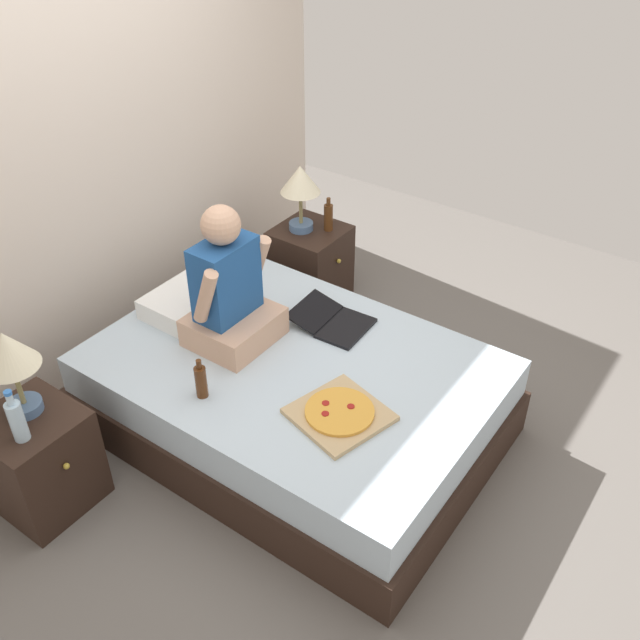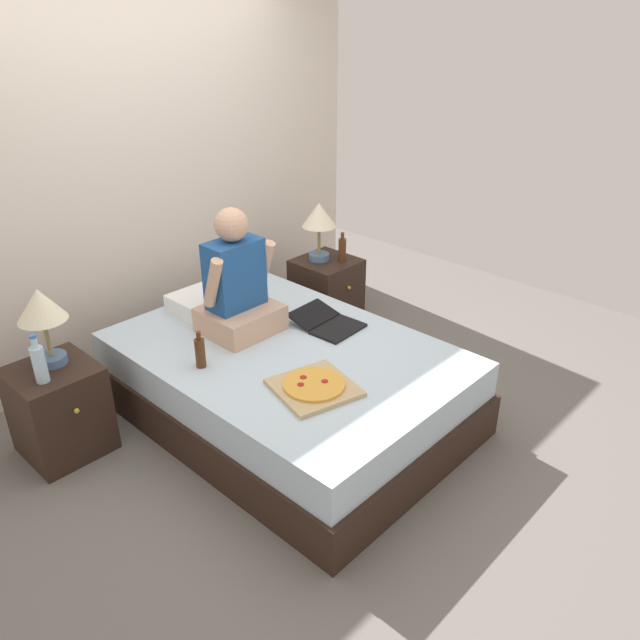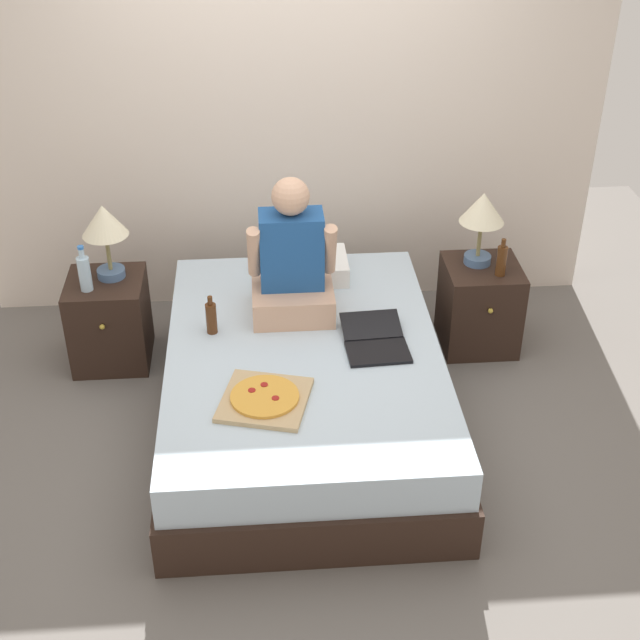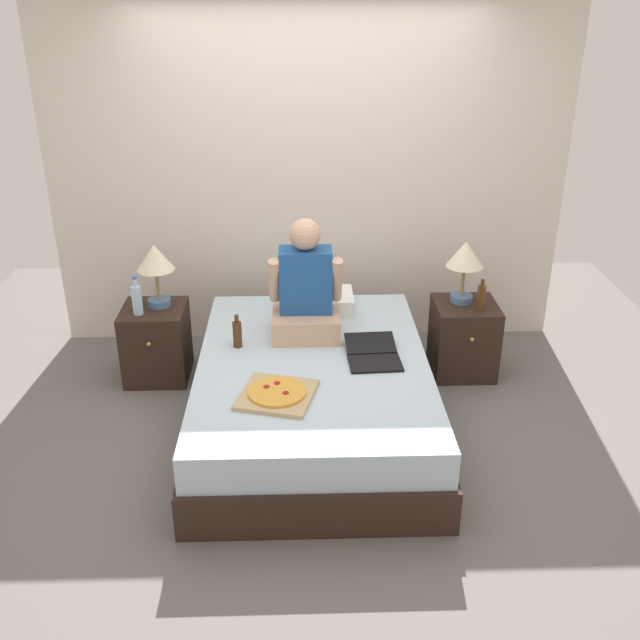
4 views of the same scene
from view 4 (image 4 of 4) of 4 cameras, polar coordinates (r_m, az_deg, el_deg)
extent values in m
plane|color=#66605B|center=(4.66, -0.54, -8.48)|extent=(5.85, 5.85, 0.00)
cube|color=beige|center=(5.44, -0.94, 11.02)|extent=(3.85, 0.12, 2.50)
cube|color=black|center=(4.58, -0.54, -7.09)|extent=(1.46, 2.08, 0.27)
cube|color=silver|center=(4.46, -0.56, -4.44)|extent=(1.42, 2.02, 0.22)
cube|color=black|center=(5.23, -12.95, -1.77)|extent=(0.44, 0.44, 0.54)
sphere|color=gold|center=(4.98, -13.53, -1.89)|extent=(0.03, 0.03, 0.03)
cylinder|color=#4C6B93|center=(5.14, -12.73, 1.40)|extent=(0.16, 0.16, 0.05)
cylinder|color=olive|center=(5.09, -12.87, 2.79)|extent=(0.02, 0.02, 0.22)
cone|color=beige|center=(5.02, -13.09, 4.91)|extent=(0.26, 0.26, 0.18)
cylinder|color=silver|center=(5.01, -14.43, 1.53)|extent=(0.07, 0.07, 0.20)
cylinder|color=silver|center=(4.96, -14.58, 2.91)|extent=(0.03, 0.03, 0.06)
cylinder|color=blue|center=(4.95, -14.63, 3.30)|extent=(0.04, 0.03, 0.02)
cube|color=black|center=(5.26, 11.40, -1.43)|extent=(0.44, 0.44, 0.54)
sphere|color=gold|center=(5.01, 12.07, -1.53)|extent=(0.03, 0.03, 0.03)
cylinder|color=#4C6B93|center=(5.18, 11.24, 1.72)|extent=(0.16, 0.16, 0.05)
cylinder|color=olive|center=(5.13, 11.36, 3.10)|extent=(0.02, 0.02, 0.22)
cone|color=beige|center=(5.06, 11.55, 5.20)|extent=(0.26, 0.26, 0.18)
cylinder|color=#512D14|center=(5.04, 12.76, 1.72)|extent=(0.06, 0.06, 0.18)
cylinder|color=#512D14|center=(5.00, 12.88, 2.93)|extent=(0.03, 0.03, 0.05)
cube|color=white|center=(5.06, -0.30, 1.50)|extent=(0.52, 0.34, 0.12)
cube|color=tan|center=(4.70, -1.13, -0.22)|extent=(0.44, 0.40, 0.16)
cube|color=#1E4C8C|center=(4.61, -1.16, 3.20)|extent=(0.34, 0.20, 0.42)
sphere|color=tan|center=(4.50, -1.20, 6.87)|extent=(0.20, 0.20, 0.20)
cylinder|color=tan|center=(4.55, -3.68, 3.18)|extent=(0.07, 0.18, 0.32)
cylinder|color=tan|center=(4.56, 1.36, 3.24)|extent=(0.07, 0.18, 0.32)
cube|color=black|center=(4.36, 4.43, -3.47)|extent=(0.33, 0.24, 0.02)
cube|color=black|center=(4.52, 4.03, -1.84)|extent=(0.32, 0.21, 0.06)
cube|color=tan|center=(4.02, -3.46, -5.99)|extent=(0.49, 0.49, 0.03)
cylinder|color=gold|center=(4.01, -3.47, -5.74)|extent=(0.33, 0.33, 0.02)
cylinder|color=maroon|center=(4.05, -4.31, -5.34)|extent=(0.04, 0.04, 0.00)
cylinder|color=maroon|center=(3.98, -2.76, -5.83)|extent=(0.04, 0.04, 0.00)
cylinder|color=maroon|center=(4.08, -3.45, -5.05)|extent=(0.04, 0.04, 0.00)
cylinder|color=#4C2811|center=(4.55, -6.63, -1.15)|extent=(0.06, 0.06, 0.17)
cylinder|color=#4C2811|center=(4.51, -6.69, 0.10)|extent=(0.03, 0.03, 0.05)
camera|label=1|loc=(3.04, -52.29, 20.87)|focal=40.00mm
camera|label=2|loc=(2.63, -56.69, 8.29)|focal=35.00mm
camera|label=3|loc=(0.54, -138.98, 68.27)|focal=50.00mm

